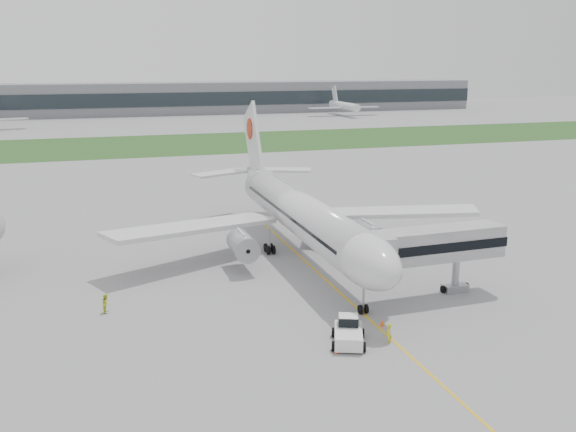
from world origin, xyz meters
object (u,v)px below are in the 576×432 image
object	(u,v)px
pushback_tug	(348,332)
ground_crew_near	(389,333)
airliner	(299,211)
jet_bridge	(426,246)

from	to	relation	value
pushback_tug	ground_crew_near	xyz separation A→B (m)	(3.32, -1.11, -0.09)
airliner	jet_bridge	xyz separation A→B (m)	(7.58, -17.89, -0.13)
airliner	jet_bridge	size ratio (longest dim) A/B	3.34
pushback_tug	jet_bridge	distance (m)	14.49
pushback_tug	jet_bridge	bearing A→B (deg)	54.81
airliner	jet_bridge	world-z (taller)	airliner
pushback_tug	airliner	bearing A→B (deg)	102.55
jet_bridge	ground_crew_near	distance (m)	12.80
jet_bridge	ground_crew_near	bearing A→B (deg)	-135.11
pushback_tug	ground_crew_near	distance (m)	3.50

